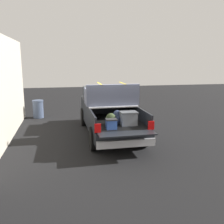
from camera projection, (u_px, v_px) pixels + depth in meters
name	position (u px, v px, depth m)	size (l,w,h in m)	color
ground_plane	(109.00, 134.00, 10.60)	(40.00, 40.00, 0.00)	black
pickup_truck	(107.00, 110.00, 10.75)	(6.05, 2.06, 2.23)	black
building_facade	(2.00, 89.00, 9.44)	(8.37, 0.36, 4.05)	beige
trash_can	(38.00, 109.00, 13.61)	(0.60, 0.60, 0.98)	#3F4C66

